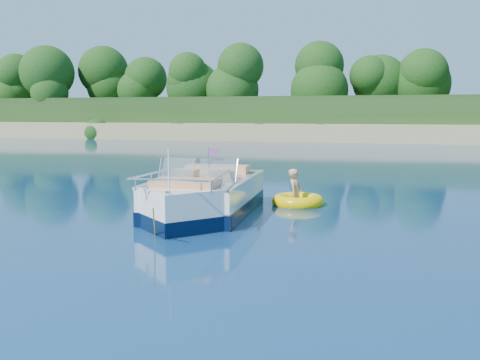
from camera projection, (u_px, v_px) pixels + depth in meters
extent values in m
plane|color=#0A1946|center=(150.00, 225.00, 12.17)|extent=(160.00, 160.00, 0.00)
cube|color=tan|center=(333.00, 135.00, 48.34)|extent=(170.00, 8.00, 2.00)
cube|color=#1C3816|center=(354.00, 123.00, 74.03)|extent=(170.00, 56.00, 6.00)
cylinder|color=black|center=(161.00, 107.00, 55.31)|extent=(0.44, 0.44, 3.20)
sphere|color=black|center=(160.00, 77.00, 54.93)|extent=(5.28, 5.28, 5.28)
cylinder|color=black|center=(338.00, 104.00, 51.80)|extent=(0.44, 0.44, 3.60)
sphere|color=black|center=(339.00, 68.00, 51.37)|extent=(5.94, 5.94, 5.94)
cube|color=white|center=(207.00, 200.00, 13.66)|extent=(2.45, 4.26, 1.15)
cube|color=white|center=(182.00, 214.00, 11.76)|extent=(2.18, 2.18, 1.15)
cube|color=black|center=(207.00, 206.00, 13.68)|extent=(2.48, 4.30, 0.33)
cube|color=black|center=(183.00, 221.00, 11.78)|extent=(2.22, 2.22, 0.33)
cube|color=tan|center=(210.00, 185.00, 13.93)|extent=(1.93, 3.00, 0.11)
cube|color=white|center=(207.00, 179.00, 13.59)|extent=(2.49, 4.26, 0.07)
cube|color=black|center=(228.00, 186.00, 15.84)|extent=(0.62, 0.42, 0.98)
cube|color=#8C9EA5|center=(178.00, 169.00, 12.91)|extent=(0.87, 0.35, 0.53)
cube|color=#8C9EA5|center=(218.00, 170.00, 12.70)|extent=(0.89, 0.45, 0.53)
cube|color=tan|center=(185.00, 178.00, 13.42)|extent=(0.64, 0.64, 0.44)
cube|color=tan|center=(223.00, 179.00, 13.21)|extent=(0.64, 0.64, 0.44)
cube|color=tan|center=(217.00, 173.00, 14.64)|extent=(1.74, 0.71, 0.42)
cube|color=tan|center=(185.00, 188.00, 11.89)|extent=(1.49, 0.91, 0.37)
cylinder|color=white|center=(169.00, 171.00, 10.82)|extent=(0.03, 0.03, 0.93)
cube|color=red|center=(213.00, 151.00, 12.67)|extent=(0.24, 0.03, 0.15)
cube|color=silver|center=(168.00, 192.00, 10.83)|extent=(0.11, 0.07, 0.05)
cylinder|color=yellow|center=(154.00, 223.00, 10.56)|extent=(0.50, 1.09, 0.84)
torus|color=#F7C800|center=(298.00, 201.00, 14.82)|extent=(1.73, 1.73, 0.38)
torus|color=red|center=(298.00, 201.00, 14.82)|extent=(1.43, 1.43, 0.13)
imported|color=tan|center=(296.00, 204.00, 14.90)|extent=(0.44, 0.81, 1.51)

